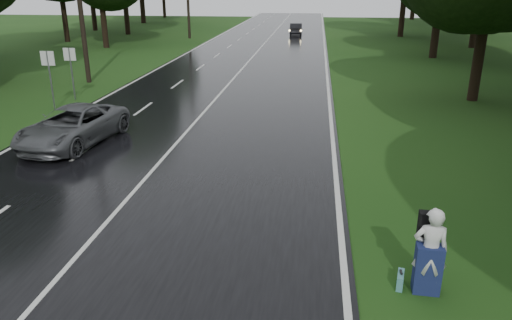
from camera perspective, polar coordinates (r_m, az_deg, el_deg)
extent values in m
plane|color=#1F4414|center=(10.85, -22.61, -13.34)|extent=(160.00, 160.00, 0.00)
cube|color=black|center=(28.76, -3.33, 8.67)|extent=(12.00, 140.00, 0.04)
cube|color=silver|center=(28.76, -3.33, 8.72)|extent=(0.12, 140.00, 0.01)
imported|color=#545659|center=(19.18, -20.61, 3.75)|extent=(2.96, 5.19, 1.36)
imported|color=black|center=(57.56, 4.69, 15.02)|extent=(1.43, 3.84, 1.25)
imported|color=silver|center=(9.98, 19.67, -9.98)|extent=(0.68, 0.47, 1.80)
cube|color=navy|center=(10.17, 19.41, -11.91)|extent=(0.52, 0.36, 1.01)
cube|color=black|center=(10.02, 19.55, -7.27)|extent=(0.42, 0.24, 0.57)
cube|color=teal|center=(10.35, 16.49, -13.28)|extent=(0.21, 0.44, 0.30)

